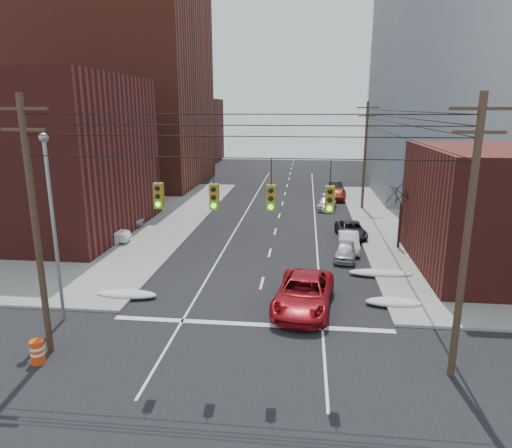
% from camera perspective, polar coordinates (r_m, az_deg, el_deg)
% --- Properties ---
extents(ground, '(160.00, 160.00, 0.00)m').
position_cam_1_polar(ground, '(17.65, -3.30, -21.93)').
color(ground, black).
rests_on(ground, ground).
extents(sidewalk_nw, '(40.00, 40.00, 0.15)m').
position_cam_1_polar(sidewalk_nw, '(51.56, -28.82, 0.98)').
color(sidewalk_nw, gray).
rests_on(sidewalk_nw, ground).
extents(building_brick_tall, '(24.00, 20.00, 30.00)m').
position_cam_1_polar(building_brick_tall, '(67.57, -17.70, 17.62)').
color(building_brick_tall, maroon).
rests_on(building_brick_tall, ground).
extents(building_brick_near, '(20.00, 16.00, 13.00)m').
position_cam_1_polar(building_brick_near, '(43.72, -28.12, 7.54)').
color(building_brick_near, '#531D19').
rests_on(building_brick_near, ground).
extents(building_brick_far, '(22.00, 18.00, 12.00)m').
position_cam_1_polar(building_brick_far, '(92.60, -11.92, 11.35)').
color(building_brick_far, '#531D19').
rests_on(building_brick_far, ground).
extents(building_office, '(22.00, 20.00, 25.00)m').
position_cam_1_polar(building_office, '(61.23, 25.75, 14.95)').
color(building_office, gray).
rests_on(building_office, ground).
extents(building_glass, '(20.00, 18.00, 22.00)m').
position_cam_1_polar(building_glass, '(86.72, 21.25, 13.82)').
color(building_glass, gray).
rests_on(building_glass, ground).
extents(utility_pole_left, '(2.20, 0.28, 11.00)m').
position_cam_1_polar(utility_pole_left, '(20.77, -25.88, -0.05)').
color(utility_pole_left, '#473323').
rests_on(utility_pole_left, ground).
extents(utility_pole_right, '(2.20, 0.28, 11.00)m').
position_cam_1_polar(utility_pole_right, '(18.63, 24.87, -1.47)').
color(utility_pole_right, '#473323').
rests_on(utility_pole_right, ground).
extents(utility_pole_far, '(2.20, 0.28, 11.00)m').
position_cam_1_polar(utility_pole_far, '(48.60, 13.47, 8.50)').
color(utility_pole_far, '#473323').
rests_on(utility_pole_far, ground).
extents(traffic_signals, '(17.00, 0.42, 2.02)m').
position_cam_1_polar(traffic_signals, '(17.45, -1.73, 3.56)').
color(traffic_signals, black).
rests_on(traffic_signals, ground).
extents(street_light, '(0.44, 0.44, 9.32)m').
position_cam_1_polar(street_light, '(23.83, -24.12, 1.24)').
color(street_light, gray).
rests_on(street_light, ground).
extents(bare_tree, '(2.09, 2.20, 4.93)m').
position_cam_1_polar(bare_tree, '(35.68, 17.55, 0.55)').
color(bare_tree, black).
rests_on(bare_tree, ground).
extents(snow_nw, '(3.50, 1.08, 0.42)m').
position_cam_1_polar(snow_nw, '(27.05, -15.88, -8.43)').
color(snow_nw, silver).
rests_on(snow_nw, ground).
extents(snow_ne, '(3.00, 1.08, 0.42)m').
position_cam_1_polar(snow_ne, '(26.11, 16.80, -9.35)').
color(snow_ne, silver).
rests_on(snow_ne, ground).
extents(snow_east_far, '(4.00, 1.08, 0.42)m').
position_cam_1_polar(snow_east_far, '(30.22, 15.30, -5.94)').
color(snow_east_far, silver).
rests_on(snow_east_far, ground).
extents(red_pickup, '(3.58, 6.52, 1.73)m').
position_cam_1_polar(red_pickup, '(24.60, 6.00, -8.60)').
color(red_pickup, maroon).
rests_on(red_pickup, ground).
extents(parked_car_a, '(1.98, 3.87, 1.26)m').
position_cam_1_polar(parked_car_a, '(32.83, 11.11, -3.28)').
color(parked_car_a, '#A4A4A9').
rests_on(parked_car_a, ground).
extents(parked_car_b, '(1.55, 4.14, 1.35)m').
position_cam_1_polar(parked_car_b, '(34.84, 11.50, -2.19)').
color(parked_car_b, silver).
rests_on(parked_car_b, ground).
extents(parked_car_c, '(2.55, 4.78, 1.28)m').
position_cam_1_polar(parked_car_c, '(38.44, 11.78, -0.70)').
color(parked_car_c, black).
rests_on(parked_car_c, ground).
extents(parked_car_d, '(2.31, 4.55, 1.26)m').
position_cam_1_polar(parked_car_d, '(48.66, 8.85, 2.59)').
color(parked_car_d, silver).
rests_on(parked_car_d, ground).
extents(parked_car_e, '(2.13, 4.23, 1.38)m').
position_cam_1_polar(parked_car_e, '(53.59, 10.29, 3.68)').
color(parked_car_e, maroon).
rests_on(parked_car_e, ground).
extents(parked_car_f, '(1.81, 3.93, 1.25)m').
position_cam_1_polar(parked_car_f, '(59.27, 9.98, 4.64)').
color(parked_car_f, black).
rests_on(parked_car_f, ground).
extents(lot_car_a, '(4.14, 1.71, 1.33)m').
position_cam_1_polar(lot_car_a, '(37.62, -18.51, -1.20)').
color(lot_car_a, silver).
rests_on(lot_car_a, sidewalk_nw).
extents(lot_car_b, '(5.49, 3.37, 1.42)m').
position_cam_1_polar(lot_car_b, '(42.20, -17.28, 0.61)').
color(lot_car_b, '#A6A6AA').
rests_on(lot_car_b, sidewalk_nw).
extents(lot_car_c, '(4.85, 2.36, 1.36)m').
position_cam_1_polar(lot_car_c, '(45.11, -18.47, 1.34)').
color(lot_car_c, black).
rests_on(lot_car_c, sidewalk_nw).
extents(lot_car_d, '(3.72, 1.88, 1.22)m').
position_cam_1_polar(lot_car_d, '(45.13, -21.61, 0.97)').
color(lot_car_d, '#AFB0B4').
rests_on(lot_car_d, sidewalk_nw).
extents(construction_barrel, '(0.66, 0.66, 1.01)m').
position_cam_1_polar(construction_barrel, '(21.84, -25.66, -14.17)').
color(construction_barrel, '#EC400C').
rests_on(construction_barrel, ground).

